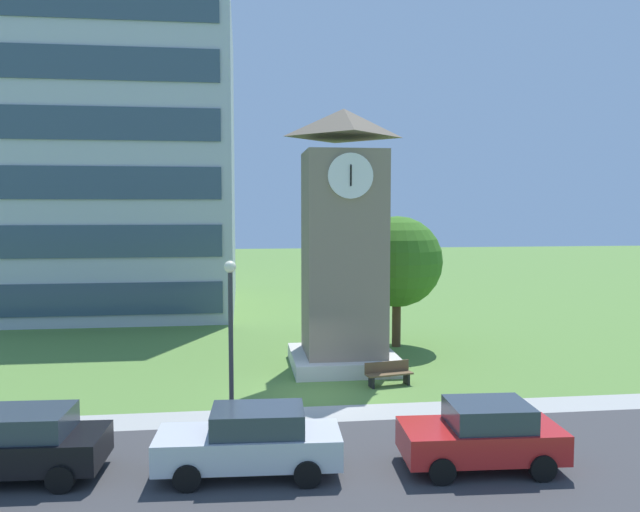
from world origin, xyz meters
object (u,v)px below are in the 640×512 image
street_lamp (231,323)px  parked_car_red (482,435)px  clock_tower (344,253)px  park_bench (388,373)px  tree_near_tower (397,262)px  parked_car_black (21,444)px  parked_car_silver (251,441)px

street_lamp → parked_car_red: 7.75m
clock_tower → park_bench: 5.37m
tree_near_tower → parked_car_black: 18.70m
parked_car_black → clock_tower: bearing=45.4°
street_lamp → park_bench: bearing=34.4°
clock_tower → tree_near_tower: (3.15, 3.53, -0.70)m
tree_near_tower → parked_car_red: (-1.26, -14.08, -3.22)m
park_bench → parked_car_black: parked_car_black is taller
clock_tower → parked_car_black: (-9.62, -9.74, -3.92)m
clock_tower → park_bench: size_ratio=5.73×
park_bench → parked_car_silver: size_ratio=0.40×
parked_car_silver → parked_car_red: same height
clock_tower → parked_car_red: size_ratio=2.59×
parked_car_silver → street_lamp: bearing=99.0°
street_lamp → parked_car_red: (6.42, -3.65, -2.36)m
tree_near_tower → parked_car_silver: size_ratio=1.35×
street_lamp → parked_car_black: street_lamp is taller
park_bench → tree_near_tower: size_ratio=0.30×
street_lamp → tree_near_tower: (7.68, 10.43, 0.86)m
park_bench → parked_car_black: 12.81m
park_bench → tree_near_tower: 7.66m
parked_car_silver → parked_car_red: (5.89, -0.30, -0.00)m
park_bench → tree_near_tower: tree_near_tower is taller
parked_car_red → tree_near_tower: bearing=84.9°
tree_near_tower → park_bench: bearing=-106.5°
tree_near_tower → parked_car_silver: (-7.15, -13.78, -3.22)m
park_bench → parked_car_silver: (-5.24, -7.31, 0.40)m
parked_car_red → street_lamp: bearing=150.4°
parked_car_red → park_bench: bearing=94.9°
park_bench → parked_car_red: (0.66, -7.60, 0.40)m
parked_car_black → parked_car_red: same height
park_bench → parked_car_silver: 9.00m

